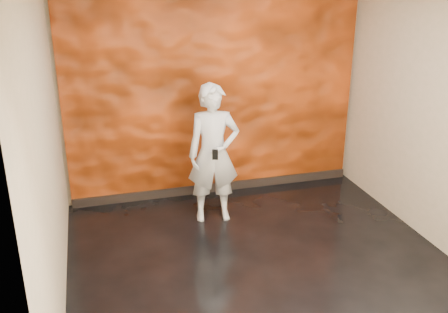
% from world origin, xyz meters
% --- Properties ---
extents(room, '(4.02, 4.02, 2.81)m').
position_xyz_m(room, '(0.00, 0.00, 1.40)').
color(room, black).
rests_on(room, ground).
extents(feature_wall, '(3.90, 0.06, 2.75)m').
position_xyz_m(feature_wall, '(0.00, 1.96, 1.38)').
color(feature_wall, '#D84C13').
rests_on(feature_wall, ground).
extents(baseboard, '(3.90, 0.04, 0.12)m').
position_xyz_m(baseboard, '(0.00, 1.92, 0.06)').
color(baseboard, black).
rests_on(baseboard, ground).
extents(man, '(0.66, 0.48, 1.70)m').
position_xyz_m(man, '(-0.23, 1.17, 0.85)').
color(man, '#ACB2BC').
rests_on(man, ground).
extents(phone, '(0.07, 0.04, 0.12)m').
position_xyz_m(phone, '(-0.28, 0.92, 0.94)').
color(phone, black).
rests_on(phone, man).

